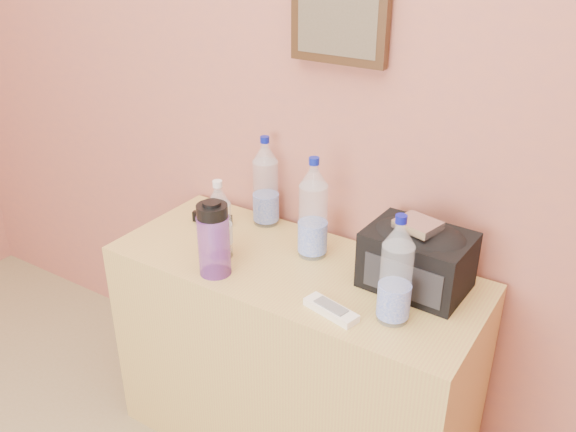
% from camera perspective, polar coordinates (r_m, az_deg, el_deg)
% --- Properties ---
extents(picture_frame, '(0.30, 0.03, 0.25)m').
position_cam_1_polar(picture_frame, '(1.79, 4.81, 17.94)').
color(picture_frame, '#382311').
rests_on(picture_frame, room_shell).
extents(dresser, '(1.14, 0.48, 0.71)m').
position_cam_1_polar(dresser, '(2.05, 0.50, -13.21)').
color(dresser, '#A67046').
rests_on(dresser, ground).
extents(pet_large_b, '(0.08, 0.08, 0.31)m').
position_cam_1_polar(pet_large_b, '(2.03, -2.11, 2.83)').
color(pet_large_b, silver).
rests_on(pet_large_b, dresser).
extents(pet_large_c, '(0.09, 0.09, 0.32)m').
position_cam_1_polar(pet_large_c, '(1.83, 2.36, 0.26)').
color(pet_large_c, silver).
rests_on(pet_large_c, dresser).
extents(pet_large_d, '(0.08, 0.08, 0.30)m').
position_cam_1_polar(pet_large_d, '(1.56, 10.07, -5.48)').
color(pet_large_d, silver).
rests_on(pet_large_d, dresser).
extents(pet_small, '(0.07, 0.07, 0.25)m').
position_cam_1_polar(pet_small, '(1.85, -6.41, -0.71)').
color(pet_small, silver).
rests_on(pet_small, dresser).
extents(nalgene_bottle, '(0.09, 0.09, 0.23)m').
position_cam_1_polar(nalgene_bottle, '(1.76, -6.96, -2.12)').
color(nalgene_bottle, purple).
rests_on(nalgene_bottle, dresser).
extents(sunglasses, '(0.15, 0.09, 0.04)m').
position_cam_1_polar(sunglasses, '(2.09, -7.10, -0.21)').
color(sunglasses, black).
rests_on(sunglasses, dresser).
extents(ac_remote, '(0.17, 0.09, 0.02)m').
position_cam_1_polar(ac_remote, '(1.63, 4.03, -8.77)').
color(ac_remote, white).
rests_on(ac_remote, dresser).
extents(toiletry_bag, '(0.29, 0.21, 0.19)m').
position_cam_1_polar(toiletry_bag, '(1.73, 12.02, -3.73)').
color(toiletry_bag, black).
rests_on(toiletry_bag, dresser).
extents(foil_packet, '(0.13, 0.11, 0.02)m').
position_cam_1_polar(foil_packet, '(1.67, 12.06, -0.81)').
color(foil_packet, silver).
rests_on(foil_packet, toiletry_bag).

